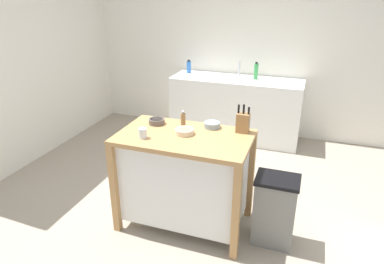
{
  "coord_description": "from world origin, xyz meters",
  "views": [
    {
      "loc": [
        0.83,
        -2.66,
        2.09
      ],
      "look_at": [
        -0.14,
        0.1,
        0.85
      ],
      "focal_mm": 32.62,
      "sensor_mm": 36.0,
      "label": 1
    }
  ],
  "objects": [
    {
      "name": "wall_back",
      "position": [
        0.0,
        2.39,
        1.3
      ],
      "size": [
        4.93,
        0.1,
        2.6
      ],
      "primitive_type": "cube",
      "color": "silver",
      "rests_on": "ground"
    },
    {
      "name": "wall_left",
      "position": [
        -2.46,
        0.89,
        1.3
      ],
      "size": [
        0.1,
        2.99,
        2.6
      ],
      "primitive_type": "cube",
      "color": "silver",
      "rests_on": "ground"
    },
    {
      "name": "bottle_dish_soap",
      "position": [
        -0.91,
        2.14,
        0.97
      ],
      "size": [
        0.07,
        0.07,
        0.19
      ],
      "color": "blue",
      "rests_on": "sink_counter"
    },
    {
      "name": "pepper_grinder",
      "position": [
        -0.22,
        0.07,
        0.97
      ],
      "size": [
        0.04,
        0.04,
        0.16
      ],
      "color": "olive",
      "rests_on": "kitchen_island"
    },
    {
      "name": "drinking_cup",
      "position": [
        -0.45,
        -0.27,
        0.94
      ],
      "size": [
        0.07,
        0.07,
        0.09
      ],
      "color": "silver",
      "rests_on": "kitchen_island"
    },
    {
      "name": "bowl_ceramic_small",
      "position": [
        0.03,
        0.14,
        0.93
      ],
      "size": [
        0.14,
        0.14,
        0.05
      ],
      "color": "gray",
      "rests_on": "kitchen_island"
    },
    {
      "name": "bottle_spray_cleaner",
      "position": [
        0.09,
        2.1,
        0.99
      ],
      "size": [
        0.06,
        0.06,
        0.24
      ],
      "color": "green",
      "rests_on": "sink_counter"
    },
    {
      "name": "kitchen_island",
      "position": [
        -0.14,
        -0.1,
        0.5
      ],
      "size": [
        1.15,
        0.68,
        0.9
      ],
      "color": "#AD7F4C",
      "rests_on": "ground"
    },
    {
      "name": "sink_counter",
      "position": [
        -0.16,
        2.04,
        0.44
      ],
      "size": [
        1.82,
        0.6,
        0.88
      ],
      "color": "silver",
      "rests_on": "ground"
    },
    {
      "name": "knife_block",
      "position": [
        0.31,
        0.14,
        0.99
      ],
      "size": [
        0.11,
        0.09,
        0.25
      ],
      "color": "olive",
      "rests_on": "kitchen_island"
    },
    {
      "name": "sink_faucet",
      "position": [
        -0.16,
        2.18,
        0.99
      ],
      "size": [
        0.02,
        0.02,
        0.22
      ],
      "color": "#B7BCC1",
      "rests_on": "sink_counter"
    },
    {
      "name": "bowl_stoneware_deep",
      "position": [
        -0.15,
        -0.08,
        0.92
      ],
      "size": [
        0.16,
        0.16,
        0.05
      ],
      "color": "beige",
      "rests_on": "kitchen_island"
    },
    {
      "name": "bowl_ceramic_wide",
      "position": [
        -0.48,
        0.06,
        0.93
      ],
      "size": [
        0.15,
        0.15,
        0.05
      ],
      "color": "#564C47",
      "rests_on": "kitchen_island"
    },
    {
      "name": "trash_bin",
      "position": [
        0.67,
        -0.1,
        0.32
      ],
      "size": [
        0.36,
        0.28,
        0.63
      ],
      "color": "slate",
      "rests_on": "ground"
    },
    {
      "name": "ground_plane",
      "position": [
        0.0,
        0.0,
        0.0
      ],
      "size": [
        5.93,
        5.93,
        0.0
      ],
      "primitive_type": "plane",
      "color": "gray",
      "rests_on": "ground"
    }
  ]
}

